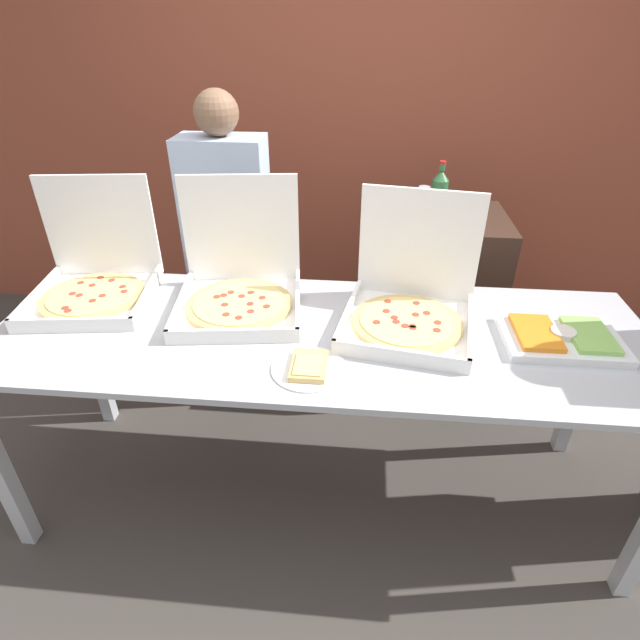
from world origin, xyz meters
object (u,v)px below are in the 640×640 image
pizza_box_far_right (240,285)px  soda_can_colored (423,198)px  veggie_tray (562,338)px  soda_can_silver (463,208)px  paper_plate_front_center (309,367)px  person_guest_cap (231,258)px  pizza_box_near_left (410,303)px  soda_bottle (439,193)px  pizza_box_far_left (95,278)px

pizza_box_far_right → soda_can_colored: 1.16m
veggie_tray → soda_can_silver: bearing=106.0°
paper_plate_front_center → person_guest_cap: person_guest_cap is taller
soda_can_colored → person_guest_cap: size_ratio=0.08×
person_guest_cap → pizza_box_near_left: bearing=146.3°
pizza_box_near_left → soda_can_colored: pizza_box_near_left is taller
veggie_tray → soda_bottle: 1.02m
pizza_box_near_left → veggie_tray: size_ratio=1.35×
soda_bottle → person_guest_cap: person_guest_cap is taller
pizza_box_far_left → veggie_tray: (1.85, -0.19, -0.06)m
pizza_box_far_right → person_guest_cap: size_ratio=0.34×
veggie_tray → person_guest_cap: (-1.40, 0.67, -0.05)m
pizza_box_far_right → soda_can_silver: size_ratio=4.51×
pizza_box_far_right → soda_can_colored: size_ratio=4.51×
pizza_box_far_left → soda_can_silver: bearing=15.9°
veggie_tray → paper_plate_front_center: bearing=-164.6°
soda_bottle → pizza_box_near_left: bearing=-102.2°
soda_can_colored → person_guest_cap: 1.05m
pizza_box_far_left → soda_can_silver: 1.74m
paper_plate_front_center → pizza_box_far_right: bearing=127.7°
pizza_box_near_left → soda_bottle: pizza_box_near_left is taller
pizza_box_near_left → soda_can_silver: size_ratio=4.53×
paper_plate_front_center → pizza_box_far_left: bearing=155.5°
soda_can_silver → person_guest_cap: 1.18m
soda_can_silver → soda_can_colored: bearing=141.7°
veggie_tray → person_guest_cap: person_guest_cap is taller
veggie_tray → soda_can_silver: size_ratio=3.36×
paper_plate_front_center → person_guest_cap: (-0.50, 0.91, -0.04)m
pizza_box_near_left → pizza_box_far_left: (-1.30, 0.09, -0.00)m
soda_bottle → person_guest_cap: size_ratio=0.17×
soda_can_silver → pizza_box_near_left: bearing=-110.9°
pizza_box_far_right → soda_can_colored: pizza_box_far_right is taller
soda_can_silver → pizza_box_far_left: bearing=-156.7°
pizza_box_far_left → soda_bottle: size_ratio=1.93×
paper_plate_front_center → soda_can_colored: (0.46, 1.26, 0.19)m
pizza_box_far_right → person_guest_cap: 0.53m
soda_can_silver → paper_plate_front_center: bearing=-120.0°
soda_bottle → person_guest_cap: 1.09m
pizza_box_far_left → soda_bottle: bearing=18.9°
pizza_box_far_right → veggie_tray: 1.24m
pizza_box_far_right → paper_plate_front_center: bearing=-59.6°
pizza_box_far_right → paper_plate_front_center: 0.54m
person_guest_cap → pizza_box_far_right: bearing=109.1°
pizza_box_near_left → person_guest_cap: 1.03m
pizza_box_near_left → soda_bottle: bearing=87.4°
veggie_tray → soda_can_colored: 1.12m
pizza_box_far_right → pizza_box_near_left: pizza_box_far_right is taller
pizza_box_far_left → person_guest_cap: (0.45, 0.48, -0.11)m
veggie_tray → person_guest_cap: 1.55m
pizza_box_far_right → paper_plate_front_center: pizza_box_far_right is taller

